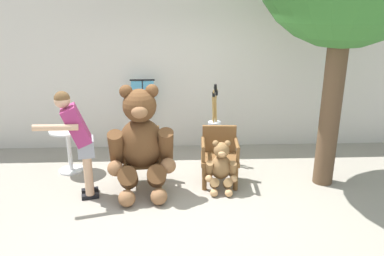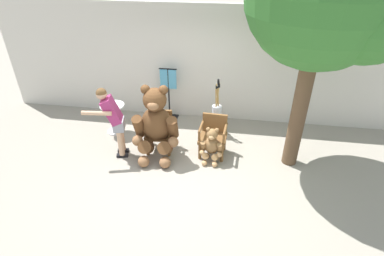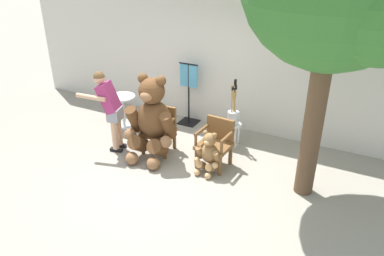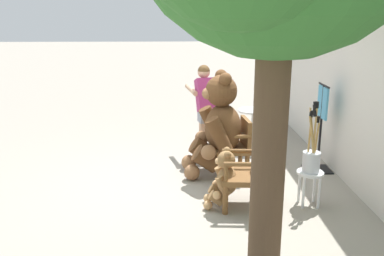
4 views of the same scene
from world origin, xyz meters
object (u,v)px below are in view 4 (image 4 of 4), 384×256
at_px(teddy_bear_small, 224,179).
at_px(white_stool, 310,179).
at_px(wooden_chair_left, 235,144).
at_px(person_visitor, 206,104).
at_px(wooden_chair_right, 246,172).
at_px(brush_bucket, 312,156).
at_px(teddy_bear_large, 218,125).
at_px(clothing_display_stand, 321,126).
at_px(round_side_table, 253,124).

distance_m(teddy_bear_small, white_stool, 1.10).
bearing_deg(white_stool, teddy_bear_small, -90.27).
distance_m(wooden_chair_left, person_visitor, 1.02).
xyz_separation_m(wooden_chair_right, white_stool, (-0.00, 0.81, -0.11)).
bearing_deg(white_stool, person_visitor, -149.02).
relative_size(wooden_chair_left, brush_bucket, 0.94).
distance_m(wooden_chair_left, teddy_bear_small, 1.19).
relative_size(teddy_bear_large, clothing_display_stand, 1.16).
height_order(wooden_chair_right, brush_bucket, brush_bucket).
bearing_deg(round_side_table, person_visitor, -65.41).
xyz_separation_m(wooden_chair_right, teddy_bear_large, (-1.15, -0.27, 0.31)).
relative_size(wooden_chair_right, teddy_bear_large, 0.54).
bearing_deg(round_side_table, teddy_bear_large, -31.39).
relative_size(teddy_bear_large, white_stool, 3.44).
bearing_deg(wooden_chair_left, clothing_display_stand, 93.53).
bearing_deg(brush_bucket, clothing_display_stand, 157.33).
xyz_separation_m(white_stool, clothing_display_stand, (-1.24, 0.52, 0.36)).
height_order(wooden_chair_left, clothing_display_stand, clothing_display_stand).
relative_size(person_visitor, brush_bucket, 1.70).
distance_m(teddy_bear_large, white_stool, 1.63).
relative_size(white_stool, round_side_table, 0.64).
bearing_deg(wooden_chair_right, wooden_chair_left, -180.00).
distance_m(person_visitor, white_stool, 2.39).
distance_m(wooden_chair_right, round_side_table, 2.45).
distance_m(person_visitor, brush_bucket, 2.34).
bearing_deg(wooden_chair_left, wooden_chair_right, 0.00).
bearing_deg(wooden_chair_left, brush_bucket, 35.01).
relative_size(wooden_chair_right, round_side_table, 1.19).
relative_size(wooden_chair_left, teddy_bear_large, 0.54).
xyz_separation_m(wooden_chair_right, clothing_display_stand, (-1.24, 1.33, 0.26)).
xyz_separation_m(teddy_bear_small, brush_bucket, (0.01, 1.10, 0.29)).
bearing_deg(round_side_table, clothing_display_stand, 36.05).
bearing_deg(wooden_chair_right, brush_bucket, 90.07).
xyz_separation_m(teddy_bear_small, person_visitor, (-1.99, -0.10, 0.54)).
bearing_deg(wooden_chair_left, person_visitor, -155.26).
relative_size(wooden_chair_left, teddy_bear_small, 1.11).
bearing_deg(teddy_bear_small, person_visitor, -177.10).
distance_m(teddy_bear_large, person_visitor, 0.86).
height_order(wooden_chair_right, round_side_table, wooden_chair_right).
distance_m(wooden_chair_right, white_stool, 0.82).
bearing_deg(person_visitor, wooden_chair_left, 24.74).
distance_m(wooden_chair_right, teddy_bear_large, 1.22).
distance_m(teddy_bear_small, round_side_table, 2.51).
distance_m(wooden_chair_left, brush_bucket, 1.43).
bearing_deg(person_visitor, wooden_chair_right, 10.89).
bearing_deg(white_stool, clothing_display_stand, 157.32).
bearing_deg(clothing_display_stand, wooden_chair_left, -86.47).
xyz_separation_m(wooden_chair_left, teddy_bear_small, (1.16, -0.28, -0.08)).
relative_size(brush_bucket, round_side_table, 1.27).
xyz_separation_m(wooden_chair_right, teddy_bear_small, (-0.01, -0.28, -0.08)).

